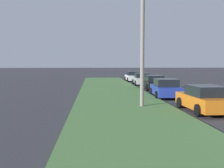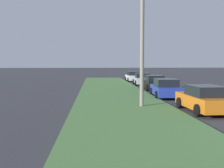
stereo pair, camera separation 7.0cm
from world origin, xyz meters
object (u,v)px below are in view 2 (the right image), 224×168
object	(u,v)px
parked_car_white	(133,77)
parked_car_black	(154,83)
streetlight	(148,34)
parked_car_blue	(166,88)
parked_car_orange	(204,99)
parked_car_silver	(142,79)

from	to	relation	value
parked_car_white	parked_car_black	bearing A→B (deg)	-179.79
streetlight	parked_car_white	bearing A→B (deg)	-6.23
parked_car_blue	parked_car_white	bearing A→B (deg)	2.77
parked_car_black	streetlight	size ratio (longest dim) A/B	0.58
parked_car_blue	streetlight	bearing A→B (deg)	157.50
parked_car_orange	streetlight	size ratio (longest dim) A/B	0.58
parked_car_white	streetlight	size ratio (longest dim) A/B	0.58
parked_car_silver	streetlight	world-z (taller)	streetlight
parked_car_orange	parked_car_silver	world-z (taller)	same
parked_car_black	parked_car_silver	distance (m)	6.11
parked_car_black	parked_car_silver	world-z (taller)	same
parked_car_silver	parked_car_black	bearing A→B (deg)	-176.33
parked_car_black	parked_car_white	bearing A→B (deg)	1.66
parked_car_black	streetlight	world-z (taller)	streetlight
parked_car_white	parked_car_orange	bearing A→B (deg)	179.55
parked_car_black	parked_car_white	world-z (taller)	same
parked_car_blue	streetlight	size ratio (longest dim) A/B	0.59
parked_car_black	parked_car_white	xyz separation A→B (m)	(12.79, 0.26, 0.00)
parked_car_silver	parked_car_white	world-z (taller)	same
parked_car_orange	parked_car_silver	xyz separation A→B (m)	(18.91, 0.08, 0.00)
parked_car_orange	parked_car_blue	xyz separation A→B (m)	(6.47, 0.45, 0.00)
parked_car_black	parked_car_silver	size ratio (longest dim) A/B	0.99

